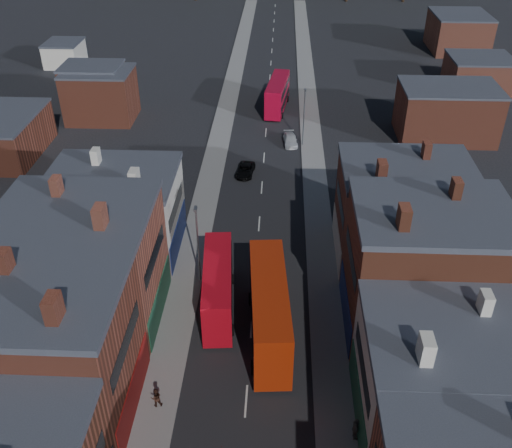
# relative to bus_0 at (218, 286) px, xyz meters

# --- Properties ---
(pavement_west) EXTENTS (3.00, 200.00, 0.12)m
(pavement_west) POSITION_rel_bus_0_xyz_m (-3.45, 23.80, -2.41)
(pavement_west) COLOR gray
(pavement_west) RESTS_ON ground
(pavement_east) EXTENTS (3.00, 200.00, 0.12)m
(pavement_east) POSITION_rel_bus_0_xyz_m (9.55, 23.80, -2.41)
(pavement_east) COLOR gray
(pavement_east) RESTS_ON ground
(lamp_post_2) EXTENTS (0.25, 0.70, 8.12)m
(lamp_post_2) POSITION_rel_bus_0_xyz_m (-2.15, 3.80, 2.24)
(lamp_post_2) COLOR slate
(lamp_post_2) RESTS_ON ground
(lamp_post_3) EXTENTS (0.25, 0.70, 8.12)m
(lamp_post_3) POSITION_rel_bus_0_xyz_m (8.25, 33.80, 2.24)
(lamp_post_3) COLOR slate
(lamp_post_3) RESTS_ON ground
(bus_0) EXTENTS (3.32, 10.75, 4.57)m
(bus_0) POSITION_rel_bus_0_xyz_m (0.00, 0.00, 0.00)
(bus_0) COLOR red
(bus_0) RESTS_ON ground
(bus_1) EXTENTS (3.91, 12.80, 5.45)m
(bus_1) POSITION_rel_bus_0_xyz_m (4.55, -3.28, 0.47)
(bus_1) COLOR #B5270A
(bus_1) RESTS_ON ground
(bus_2) EXTENTS (3.77, 11.09, 4.70)m
(bus_2) POSITION_rel_bus_0_xyz_m (4.55, 46.65, 0.07)
(bus_2) COLOR #9E071F
(bus_2) RESTS_ON ground
(car_2) EXTENTS (2.50, 4.58, 1.22)m
(car_2) POSITION_rel_bus_0_xyz_m (0.85, 25.07, -1.86)
(car_2) COLOR black
(car_2) RESTS_ON ground
(car_3) EXTENTS (2.18, 4.49, 1.26)m
(car_3) POSITION_rel_bus_0_xyz_m (6.54, 34.17, -1.84)
(car_3) COLOR silver
(car_3) RESTS_ON ground
(ped_1) EXTENTS (0.88, 0.63, 1.64)m
(ped_1) POSITION_rel_bus_0_xyz_m (-3.46, -10.96, -1.53)
(ped_1) COLOR #3A2017
(ped_1) RESTS_ON pavement_west
(ped_3) EXTENTS (0.57, 1.15, 1.92)m
(ped_3) POSITION_rel_bus_0_xyz_m (10.75, -13.12, -1.39)
(ped_3) COLOR #555149
(ped_3) RESTS_ON pavement_east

